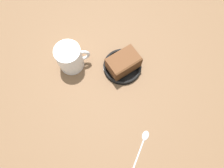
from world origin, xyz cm
name	(u,v)px	position (x,y,z in cm)	size (l,w,h in cm)	color
ground_plane	(124,83)	(0.00, 0.00, -1.36)	(141.35, 141.35, 2.72)	brown
small_plate	(122,66)	(-5.16, -0.96, 0.79)	(13.11, 13.11, 1.58)	black
cake_slice	(123,63)	(-4.94, -0.80, 3.60)	(11.39, 12.14, 5.91)	#472814
tea_mug	(70,58)	(-5.63, -18.10, 4.75)	(8.33, 10.80, 9.34)	white
teaspoon	(143,143)	(19.71, 5.83, 0.35)	(13.21, 6.09, 0.80)	silver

